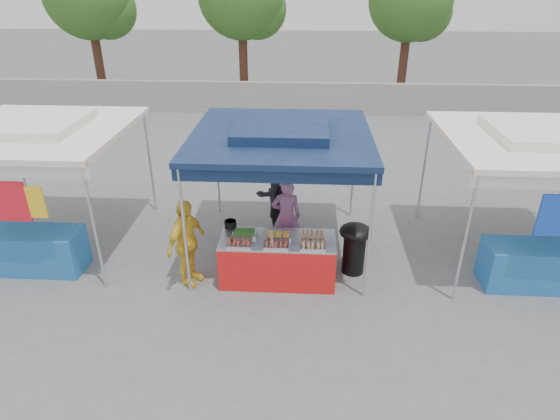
# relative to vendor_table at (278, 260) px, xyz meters

# --- Properties ---
(ground_plane) EXTENTS (80.00, 80.00, 0.00)m
(ground_plane) POSITION_rel_vendor_table_xyz_m (0.00, 0.10, -0.43)
(ground_plane) COLOR slate
(back_wall) EXTENTS (40.00, 0.25, 1.20)m
(back_wall) POSITION_rel_vendor_table_xyz_m (0.00, 11.10, 0.17)
(back_wall) COLOR gray
(back_wall) RESTS_ON ground_plane
(main_canopy) EXTENTS (3.20, 3.20, 2.57)m
(main_canopy) POSITION_rel_vendor_table_xyz_m (0.00, 1.07, 1.94)
(main_canopy) COLOR silver
(main_canopy) RESTS_ON ground_plane
(neighbor_stall_left) EXTENTS (3.20, 3.20, 2.57)m
(neighbor_stall_left) POSITION_rel_vendor_table_xyz_m (-4.50, 0.67, 1.18)
(neighbor_stall_left) COLOR silver
(neighbor_stall_left) RESTS_ON ground_plane
(neighbor_stall_right) EXTENTS (3.20, 3.20, 2.57)m
(neighbor_stall_right) POSITION_rel_vendor_table_xyz_m (4.50, 0.67, 1.18)
(neighbor_stall_right) COLOR silver
(neighbor_stall_right) RESTS_ON ground_plane
(tree_2) EXTENTS (3.38, 3.30, 5.67)m
(tree_2) POSITION_rel_vendor_table_xyz_m (4.57, 13.49, 3.45)
(tree_2) COLOR #45271A
(tree_2) RESTS_ON ground_plane
(vendor_table) EXTENTS (2.00, 0.80, 0.85)m
(vendor_table) POSITION_rel_vendor_table_xyz_m (0.00, 0.00, 0.00)
(vendor_table) COLOR red
(vendor_table) RESTS_ON ground_plane
(food_tray_fl) EXTENTS (0.42, 0.30, 0.07)m
(food_tray_fl) POSITION_rel_vendor_table_xyz_m (-0.63, -0.24, 0.46)
(food_tray_fl) COLOR silver
(food_tray_fl) RESTS_ON vendor_table
(food_tray_fm) EXTENTS (0.42, 0.30, 0.07)m
(food_tray_fm) POSITION_rel_vendor_table_xyz_m (-0.01, -0.24, 0.46)
(food_tray_fm) COLOR silver
(food_tray_fm) RESTS_ON vendor_table
(food_tray_fr) EXTENTS (0.42, 0.30, 0.07)m
(food_tray_fr) POSITION_rel_vendor_table_xyz_m (0.61, -0.23, 0.46)
(food_tray_fr) COLOR silver
(food_tray_fr) RESTS_ON vendor_table
(food_tray_bl) EXTENTS (0.42, 0.30, 0.07)m
(food_tray_bl) POSITION_rel_vendor_table_xyz_m (-0.59, 0.10, 0.46)
(food_tray_bl) COLOR silver
(food_tray_bl) RESTS_ON vendor_table
(food_tray_bm) EXTENTS (0.42, 0.30, 0.07)m
(food_tray_bm) POSITION_rel_vendor_table_xyz_m (0.01, 0.08, 0.46)
(food_tray_bm) COLOR silver
(food_tray_bm) RESTS_ON vendor_table
(food_tray_br) EXTENTS (0.42, 0.30, 0.07)m
(food_tray_br) POSITION_rel_vendor_table_xyz_m (0.60, 0.10, 0.46)
(food_tray_br) COLOR silver
(food_tray_br) RESTS_ON vendor_table
(cooking_pot) EXTENTS (0.22, 0.22, 0.13)m
(cooking_pot) POSITION_rel_vendor_table_xyz_m (-0.87, 0.36, 0.49)
(cooking_pot) COLOR black
(cooking_pot) RESTS_ON vendor_table
(skewer_cup) EXTENTS (0.08, 0.08, 0.10)m
(skewer_cup) POSITION_rel_vendor_table_xyz_m (-0.08, -0.25, 0.47)
(skewer_cup) COLOR silver
(skewer_cup) RESTS_ON vendor_table
(wok_burner) EXTENTS (0.58, 0.58, 0.98)m
(wok_burner) POSITION_rel_vendor_table_xyz_m (1.37, 0.34, 0.15)
(wok_burner) COLOR black
(wok_burner) RESTS_ON ground_plane
(crate_left) EXTENTS (0.51, 0.35, 0.30)m
(crate_left) POSITION_rel_vendor_table_xyz_m (-0.47, 0.72, -0.27)
(crate_left) COLOR #153FAD
(crate_left) RESTS_ON ground_plane
(crate_right) EXTENTS (0.46, 0.32, 0.28)m
(crate_right) POSITION_rel_vendor_table_xyz_m (0.23, 0.74, -0.29)
(crate_right) COLOR #153FAD
(crate_right) RESTS_ON ground_plane
(crate_stacked) EXTENTS (0.45, 0.32, 0.27)m
(crate_stacked) POSITION_rel_vendor_table_xyz_m (0.23, 0.74, -0.01)
(crate_stacked) COLOR #153FAD
(crate_stacked) RESTS_ON crate_right
(vendor_woman) EXTENTS (0.59, 0.41, 1.55)m
(vendor_woman) POSITION_rel_vendor_table_xyz_m (0.10, 0.97, 0.35)
(vendor_woman) COLOR #925D89
(vendor_woman) RESTS_ON ground_plane
(helper_man) EXTENTS (1.05, 1.02, 1.70)m
(helper_man) POSITION_rel_vendor_table_xyz_m (-0.20, 1.88, 0.43)
(helper_man) COLOR black
(helper_man) RESTS_ON ground_plane
(customer_person) EXTENTS (0.75, 1.02, 1.61)m
(customer_person) POSITION_rel_vendor_table_xyz_m (-1.56, -0.15, 0.38)
(customer_person) COLOR yellow
(customer_person) RESTS_ON ground_plane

